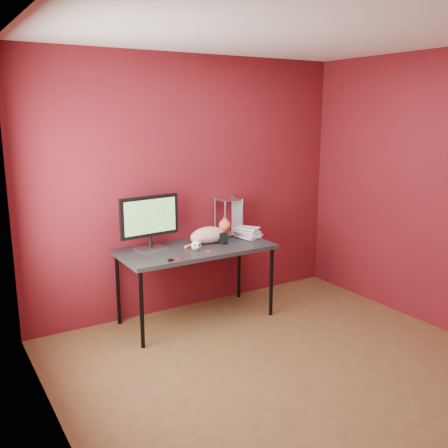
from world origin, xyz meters
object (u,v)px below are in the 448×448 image
desk (196,252)px  speaker (223,238)px  skull_mug (196,246)px  book_stack (242,182)px  monitor (150,220)px  cat (209,235)px

desk → speaker: speaker is taller
skull_mug → book_stack: 0.83m
monitor → skull_mug: monitor is taller
cat → speaker: cat is taller
skull_mug → book_stack: size_ratio=0.08×
desk → skull_mug: skull_mug is taller
monitor → cat: bearing=-12.9°
cat → book_stack: size_ratio=0.45×
speaker → book_stack: book_stack is taller
monitor → book_stack: 1.03m
skull_mug → speaker: speaker is taller
skull_mug → speaker: 0.36m
desk → speaker: 0.32m
cat → book_stack: book_stack is taller
cat → skull_mug: (-0.24, -0.17, -0.04)m
desk → monitor: bearing=160.3°
cat → skull_mug: cat is taller
cat → skull_mug: bearing=-138.6°
skull_mug → monitor: bearing=159.4°
cat → speaker: 0.15m
speaker → desk: bearing=-166.3°
desk → skull_mug: size_ratio=15.63×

